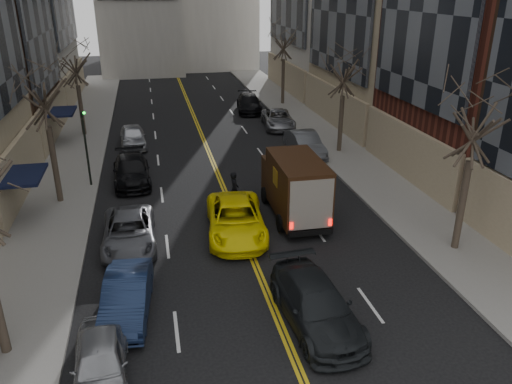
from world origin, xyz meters
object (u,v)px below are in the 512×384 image
ups_truck (295,187)px  observer_sedan (316,305)px  taxi (236,219)px  pedestrian (234,189)px

ups_truck → observer_sedan: bearing=-100.5°
observer_sedan → taxi: size_ratio=0.96×
pedestrian → taxi: bearing=167.0°
taxi → ups_truck: bearing=28.3°
taxi → pedestrian: size_ratio=2.95×
ups_truck → taxi: (-3.18, -1.33, -0.82)m
taxi → pedestrian: (0.49, 3.17, 0.17)m
observer_sedan → pedestrian: size_ratio=2.82×
ups_truck → taxi: 3.54m
taxi → pedestrian: pedestrian is taller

